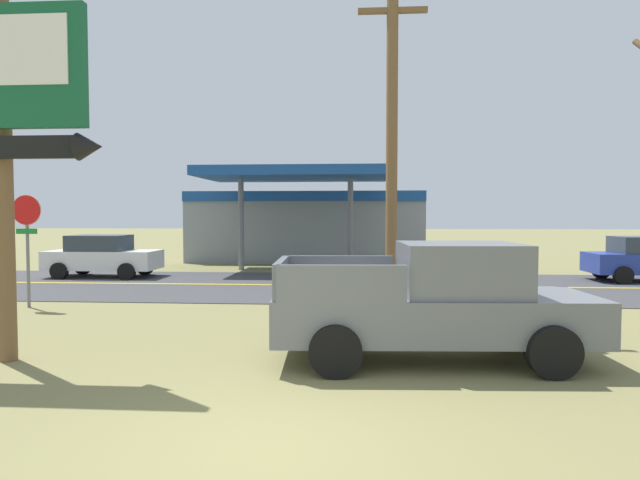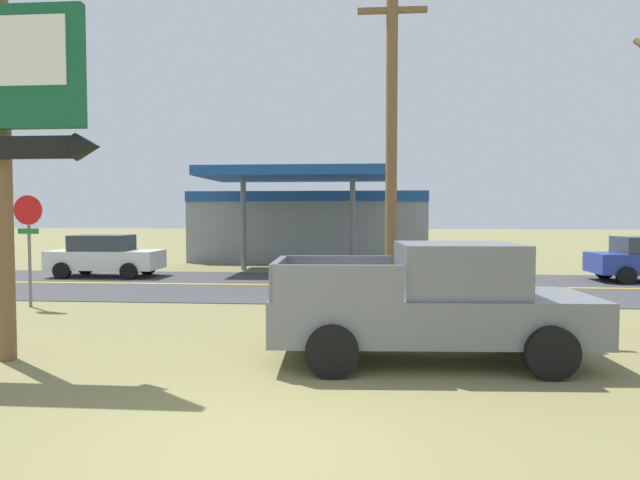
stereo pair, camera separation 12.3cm
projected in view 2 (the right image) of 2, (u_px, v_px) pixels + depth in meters
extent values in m
plane|color=olive|center=(258.00, 446.00, 5.74)|extent=(180.00, 180.00, 0.00)
cube|color=#3D3D3F|center=(332.00, 286.00, 18.69)|extent=(140.00, 8.00, 0.02)
cube|color=gold|center=(332.00, 285.00, 18.69)|extent=(126.00, 0.20, 0.01)
cylinder|color=brown|center=(3.00, 178.00, 9.03)|extent=(0.28, 0.28, 6.06)
cone|color=black|center=(88.00, 147.00, 8.70)|extent=(0.40, 0.44, 0.44)
cylinder|color=slate|center=(30.00, 265.00, 14.38)|extent=(0.08, 0.08, 2.20)
cylinder|color=red|center=(28.00, 210.00, 14.28)|extent=(0.76, 0.03, 0.76)
cylinder|color=white|center=(28.00, 210.00, 14.30)|extent=(0.80, 0.01, 0.80)
cube|color=#19722D|center=(28.00, 231.00, 14.31)|extent=(0.56, 0.03, 0.14)
cylinder|color=brown|center=(391.00, 139.00, 12.37)|extent=(0.26, 0.26, 8.29)
cube|color=brown|center=(392.00, 10.00, 12.24)|extent=(1.55, 0.12, 0.12)
cube|color=gray|center=(311.00, 226.00, 29.90)|extent=(12.00, 6.00, 3.60)
cube|color=#19478C|center=(305.00, 196.00, 26.80)|extent=(12.00, 0.12, 0.50)
cube|color=#19478C|center=(297.00, 174.00, 23.82)|extent=(8.00, 5.00, 0.40)
cylinder|color=slate|center=(243.00, 222.00, 24.11)|extent=(0.24, 0.24, 4.20)
cylinder|color=slate|center=(353.00, 222.00, 23.72)|extent=(0.24, 0.24, 4.20)
cube|color=slate|center=(430.00, 315.00, 9.08)|extent=(5.30, 2.24, 0.72)
cube|color=slate|center=(457.00, 269.00, 9.03)|extent=(1.99, 1.90, 0.84)
cube|color=#28333D|center=(512.00, 269.00, 9.00)|extent=(0.19, 1.66, 0.71)
cube|color=slate|center=(337.00, 271.00, 10.01)|extent=(1.95, 0.23, 0.56)
cube|color=slate|center=(338.00, 284.00, 8.17)|extent=(1.95, 0.23, 0.56)
cube|color=slate|center=(279.00, 276.00, 9.11)|extent=(0.22, 1.88, 0.56)
cylinder|color=black|center=(509.00, 326.00, 10.03)|extent=(0.81, 0.32, 0.80)
cylinder|color=black|center=(551.00, 352.00, 8.07)|extent=(0.81, 0.32, 0.80)
cylinder|color=black|center=(333.00, 325.00, 10.11)|extent=(0.81, 0.32, 0.80)
cylinder|color=black|center=(332.00, 351.00, 8.16)|extent=(0.81, 0.32, 0.80)
cube|color=silver|center=(106.00, 260.00, 21.37)|extent=(4.20, 1.76, 0.72)
cube|color=#2D3842|center=(102.00, 243.00, 21.35)|extent=(2.10, 1.56, 0.60)
cylinder|color=black|center=(148.00, 267.00, 22.16)|extent=(0.64, 0.24, 0.64)
cylinder|color=black|center=(129.00, 271.00, 20.41)|extent=(0.64, 0.24, 0.64)
cylinder|color=black|center=(86.00, 266.00, 22.37)|extent=(0.64, 0.24, 0.64)
cylinder|color=black|center=(62.00, 271.00, 20.62)|extent=(0.64, 0.24, 0.64)
cylinder|color=black|center=(604.00, 271.00, 20.72)|extent=(0.64, 0.24, 0.64)
cylinder|color=black|center=(626.00, 276.00, 18.97)|extent=(0.64, 0.24, 0.64)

